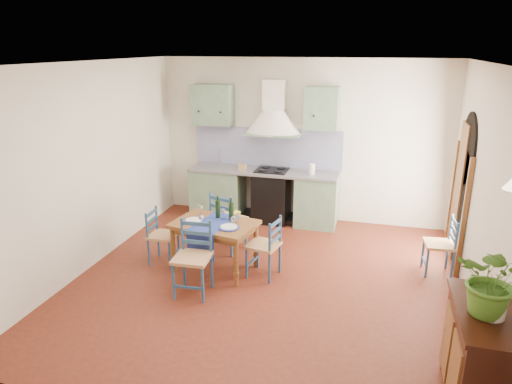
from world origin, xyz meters
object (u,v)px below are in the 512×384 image
dining_table (215,228)px  sideboard (480,355)px  potted_plant (495,281)px  chair_near (193,257)px

dining_table → sideboard: size_ratio=1.15×
potted_plant → sideboard: bearing=86.9°
chair_near → sideboard: bearing=-20.3°
dining_table → potted_plant: 3.60m
chair_near → potted_plant: size_ratio=1.54×
dining_table → chair_near: bearing=-94.2°
sideboard → potted_plant: bearing=-93.1°
chair_near → sideboard: 3.28m
potted_plant → chair_near: bearing=158.8°
potted_plant → dining_table: bearing=148.6°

